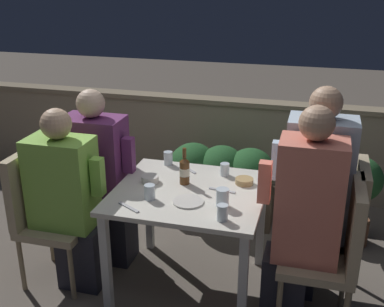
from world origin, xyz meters
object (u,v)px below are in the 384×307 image
(person_purple_stripe, at_px, (100,178))
(chair_right_far, at_px, (342,222))
(chair_left_near, at_px, (42,207))
(person_coral_top, at_px, (302,219))
(chair_left_far, at_px, (76,187))
(potted_plant, at_px, (355,191))
(beer_bottle, at_px, (184,170))
(chair_right_near, at_px, (336,245))
(person_green_blouse, at_px, (69,200))
(person_blue_shirt, at_px, (312,195))

(person_purple_stripe, bearing_deg, chair_right_far, -0.69)
(chair_left_near, height_order, person_coral_top, person_coral_top)
(chair_left_far, xyz_separation_m, potted_plant, (1.93, 0.68, -0.10))
(beer_bottle, height_order, potted_plant, beer_bottle)
(chair_right_near, bearing_deg, beer_bottle, 166.96)
(person_purple_stripe, bearing_deg, potted_plant, 21.46)
(chair_left_far, relative_size, chair_right_far, 1.00)
(chair_left_far, distance_m, potted_plant, 2.05)
(chair_left_near, bearing_deg, person_purple_stripe, 50.03)
(person_purple_stripe, height_order, chair_right_near, person_purple_stripe)
(person_green_blouse, xyz_separation_m, beer_bottle, (0.70, 0.24, 0.19))
(person_coral_top, bearing_deg, chair_left_far, 169.09)
(chair_left_near, relative_size, person_purple_stripe, 0.73)
(chair_left_near, relative_size, chair_left_far, 1.00)
(chair_right_near, distance_m, potted_plant, 1.00)
(chair_right_near, relative_size, chair_right_far, 1.00)
(person_purple_stripe, xyz_separation_m, person_coral_top, (1.38, -0.30, 0.05))
(chair_right_far, relative_size, potted_plant, 1.29)
(person_coral_top, relative_size, person_blue_shirt, 0.97)
(chair_right_near, height_order, person_blue_shirt, person_blue_shirt)
(beer_bottle, bearing_deg, person_purple_stripe, 172.31)
(person_purple_stripe, distance_m, potted_plant, 1.87)
(chair_left_near, distance_m, potted_plant, 2.24)
(chair_left_near, height_order, chair_left_far, same)
(chair_right_far, bearing_deg, person_coral_top, -129.74)
(person_blue_shirt, height_order, potted_plant, person_blue_shirt)
(chair_left_near, height_order, person_green_blouse, person_green_blouse)
(person_purple_stripe, height_order, person_coral_top, person_coral_top)
(chair_left_far, relative_size, chair_right_near, 1.00)
(person_green_blouse, height_order, chair_right_near, person_green_blouse)
(person_purple_stripe, bearing_deg, person_coral_top, -12.44)
(chair_left_far, bearing_deg, beer_bottle, -5.86)
(person_green_blouse, distance_m, person_blue_shirt, 1.52)
(person_green_blouse, height_order, person_purple_stripe, person_purple_stripe)
(person_coral_top, bearing_deg, chair_right_far, 50.26)
(potted_plant, bearing_deg, chair_right_near, -98.88)
(potted_plant, bearing_deg, chair_left_far, -160.58)
(person_coral_top, bearing_deg, chair_right_near, 0.00)
(chair_right_near, bearing_deg, person_purple_stripe, 169.08)
(chair_left_near, height_order, person_purple_stripe, person_purple_stripe)
(person_purple_stripe, distance_m, person_blue_shirt, 1.42)
(person_coral_top, height_order, beer_bottle, person_coral_top)
(potted_plant, bearing_deg, beer_bottle, -145.18)
(person_purple_stripe, distance_m, person_coral_top, 1.42)
(potted_plant, bearing_deg, person_purple_stripe, -158.54)
(person_purple_stripe, relative_size, person_coral_top, 0.94)
(chair_left_near, xyz_separation_m, person_purple_stripe, (0.27, 0.32, 0.09))
(chair_left_far, bearing_deg, person_blue_shirt, -0.69)
(chair_left_far, bearing_deg, person_green_blouse, -68.08)
(person_green_blouse, xyz_separation_m, person_blue_shirt, (1.49, 0.30, 0.08))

